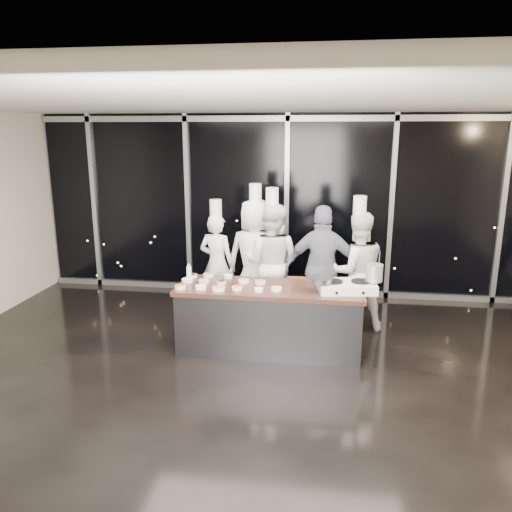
# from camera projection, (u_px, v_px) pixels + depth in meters

# --- Properties ---
(ground) EXTENTS (9.00, 9.00, 0.00)m
(ground) POSITION_uv_depth(u_px,v_px,m) (260.00, 381.00, 5.94)
(ground) COLOR black
(ground) RESTS_ON ground
(room_shell) EXTENTS (9.02, 7.02, 3.21)m
(room_shell) POSITION_uv_depth(u_px,v_px,m) (277.00, 193.00, 5.37)
(room_shell) COLOR #BDB5A1
(room_shell) RESTS_ON ground
(window_wall) EXTENTS (8.90, 0.11, 3.20)m
(window_wall) POSITION_uv_depth(u_px,v_px,m) (287.00, 206.00, 8.84)
(window_wall) COLOR black
(window_wall) RESTS_ON ground
(demo_counter) EXTENTS (2.46, 0.86, 0.90)m
(demo_counter) POSITION_uv_depth(u_px,v_px,m) (269.00, 318.00, 6.69)
(demo_counter) COLOR #343338
(demo_counter) RESTS_ON ground
(stove) EXTENTS (0.77, 0.54, 0.14)m
(stove) POSITION_uv_depth(u_px,v_px,m) (347.00, 286.00, 6.39)
(stove) COLOR silver
(stove) RESTS_ON demo_counter
(frying_pan) EXTENTS (0.60, 0.38, 0.06)m
(frying_pan) POSITION_uv_depth(u_px,v_px,m) (319.00, 279.00, 6.34)
(frying_pan) COLOR slate
(frying_pan) RESTS_ON stove
(stock_pot) EXTENTS (0.25, 0.25, 0.22)m
(stock_pot) POSITION_uv_depth(u_px,v_px,m) (374.00, 273.00, 6.33)
(stock_pot) COLOR silver
(stock_pot) RESTS_ON stove
(prep_bowls) EXTENTS (1.39, 0.74, 0.05)m
(prep_bowls) POSITION_uv_depth(u_px,v_px,m) (221.00, 283.00, 6.66)
(prep_bowls) COLOR white
(prep_bowls) RESTS_ON demo_counter
(squeeze_bottle) EXTENTS (0.07, 0.07, 0.24)m
(squeeze_bottle) POSITION_uv_depth(u_px,v_px,m) (189.00, 272.00, 6.86)
(squeeze_bottle) COLOR white
(squeeze_bottle) RESTS_ON demo_counter
(chef_far_left) EXTENTS (0.67, 0.53, 1.86)m
(chef_far_left) POSITION_uv_depth(u_px,v_px,m) (217.00, 263.00, 8.03)
(chef_far_left) COLOR white
(chef_far_left) RESTS_ON ground
(chef_left) EXTENTS (1.01, 0.74, 2.12)m
(chef_left) POSITION_uv_depth(u_px,v_px,m) (255.00, 258.00, 7.86)
(chef_left) COLOR white
(chef_left) RESTS_ON ground
(chef_center) EXTENTS (1.03, 0.89, 2.08)m
(chef_center) POSITION_uv_depth(u_px,v_px,m) (272.00, 262.00, 7.65)
(chef_center) COLOR white
(chef_center) RESTS_ON ground
(guest) EXTENTS (1.10, 0.48, 1.87)m
(guest) POSITION_uv_depth(u_px,v_px,m) (323.00, 268.00, 7.33)
(guest) COLOR #151B3A
(guest) RESTS_ON ground
(chef_right) EXTENTS (1.00, 0.87, 2.00)m
(chef_right) POSITION_uv_depth(u_px,v_px,m) (357.00, 271.00, 7.34)
(chef_right) COLOR white
(chef_right) RESTS_ON ground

